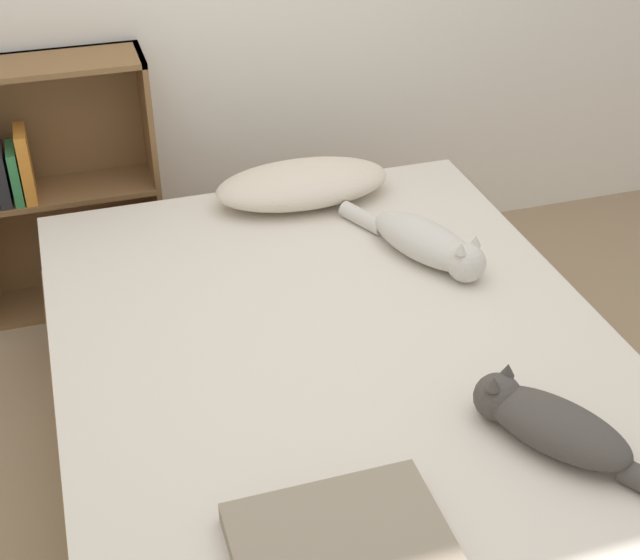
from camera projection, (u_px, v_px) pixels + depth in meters
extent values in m
plane|color=#997F60|center=(334.00, 480.00, 2.74)|extent=(8.00, 8.00, 0.00)
cube|color=#99754C|center=(334.00, 441.00, 2.65)|extent=(1.55, 1.92, 0.33)
cube|color=beige|center=(335.00, 370.00, 2.50)|extent=(1.51, 1.86, 0.22)
ellipsoid|color=beige|center=(303.00, 184.00, 3.06)|extent=(0.61, 0.30, 0.13)
ellipsoid|color=beige|center=(424.00, 241.00, 2.75)|extent=(0.30, 0.42, 0.12)
sphere|color=beige|center=(466.00, 263.00, 2.65)|extent=(0.12, 0.12, 0.12)
cone|color=beige|center=(475.00, 240.00, 2.63)|extent=(0.04, 0.04, 0.03)
cone|color=beige|center=(461.00, 248.00, 2.59)|extent=(0.04, 0.04, 0.03)
cylinder|color=beige|center=(363.00, 218.00, 2.94)|extent=(0.12, 0.19, 0.05)
ellipsoid|color=#47423D|center=(557.00, 427.00, 2.06)|extent=(0.33, 0.40, 0.11)
sphere|color=#47423D|center=(498.00, 397.00, 2.15)|extent=(0.12, 0.12, 0.12)
cone|color=#47423D|center=(494.00, 383.00, 2.09)|extent=(0.04, 0.04, 0.03)
cone|color=#47423D|center=(508.00, 370.00, 2.13)|extent=(0.04, 0.04, 0.03)
cube|color=brown|center=(154.00, 177.00, 3.37)|extent=(0.02, 0.26, 0.98)
cube|color=brown|center=(80.00, 297.00, 3.55)|extent=(0.71, 0.26, 0.02)
cube|color=brown|center=(38.00, 65.00, 3.02)|extent=(0.71, 0.26, 0.02)
cube|color=brown|center=(60.00, 190.00, 3.29)|extent=(0.67, 0.26, 0.02)
cube|color=brown|center=(58.00, 176.00, 3.38)|extent=(0.71, 0.02, 0.98)
cube|color=#232328|center=(1.00, 175.00, 3.15)|extent=(0.04, 0.16, 0.20)
cube|color=#337F47|center=(15.00, 173.00, 3.16)|extent=(0.03, 0.16, 0.20)
cube|color=orange|center=(25.00, 164.00, 3.15)|extent=(0.04, 0.16, 0.26)
cube|color=gray|center=(339.00, 542.00, 1.83)|extent=(0.44, 0.30, 0.05)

